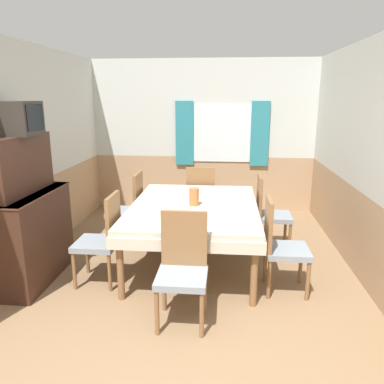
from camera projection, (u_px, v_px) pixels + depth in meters
name	position (u px, v px, depth m)	size (l,w,h in m)	color
wall_back	(204.00, 136.00, 6.52)	(4.22, 0.10, 2.60)	silver
wall_left	(32.00, 154.00, 4.54)	(0.05, 4.81, 2.60)	silver
wall_right	(362.00, 159.00, 4.19)	(0.05, 4.81, 2.60)	silver
dining_table	(194.00, 212.00, 4.42)	(1.50, 1.99, 0.75)	beige
chair_right_near	(280.00, 243.00, 3.82)	(0.44, 0.44, 0.99)	brown
chair_right_far	(268.00, 210.00, 4.91)	(0.44, 0.44, 0.99)	brown
chair_head_near	(183.00, 265.00, 3.32)	(0.44, 0.44, 0.99)	brown
chair_left_near	(103.00, 237.00, 3.99)	(0.44, 0.44, 0.99)	brown
chair_head_window	(201.00, 197.00, 5.59)	(0.44, 0.44, 0.99)	brown
chair_left_far	(130.00, 207.00, 5.08)	(0.44, 0.44, 0.99)	brown
sideboard	(29.00, 221.00, 4.02)	(0.46, 1.13, 1.59)	#3D2319
tv	(22.00, 118.00, 3.78)	(0.29, 0.40, 0.34)	#2D2823
vase	(194.00, 197.00, 4.33)	(0.11, 0.11, 0.21)	#B26B38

